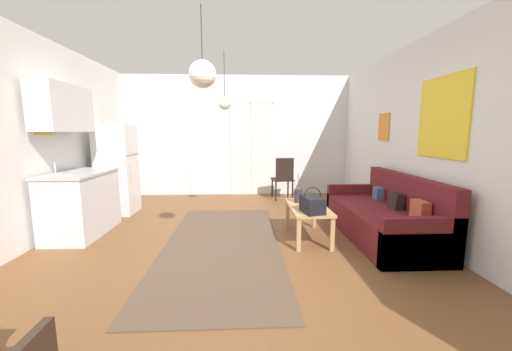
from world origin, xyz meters
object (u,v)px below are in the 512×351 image
Objects in this scene: bamboo_vase at (298,195)px; handbag at (312,204)px; refrigerator at (117,169)px; couch at (386,218)px; pendant_lamp_near at (202,74)px; coffee_table at (308,211)px; pendant_lamp_far at (225,103)px; accent_chair at (283,177)px.

handbag is at bearing -81.76° from bamboo_vase.
bamboo_vase is 3.23m from refrigerator.
couch is 5.58× the size of handbag.
handbag is 0.23× the size of refrigerator.
refrigerator is (-2.98, 1.22, 0.24)m from bamboo_vase.
coffee_table is at bearing 29.03° from pendant_lamp_near.
refrigerator is 1.95× the size of pendant_lamp_near.
coffee_table is (-1.07, 0.01, 0.12)m from couch.
refrigerator reaches higher than bamboo_vase.
coffee_table is 2.67× the size of handbag.
pendant_lamp_far is at bearing 131.33° from handbag.
coffee_table is at bearing -40.13° from pendant_lamp_far.
coffee_table is 0.36m from handbag.
couch is 2.26× the size of accent_chair.
pendant_lamp_far is at bearing 42.79° from accent_chair.
coffee_table is 3.42m from refrigerator.
refrigerator is 2.27m from pendant_lamp_far.
accent_chair is (3.06, 0.89, -0.29)m from refrigerator.
pendant_lamp_far is (-1.13, -1.36, 1.38)m from accent_chair.
couch is at bearing -11.05° from bamboo_vase.
pendant_lamp_far is at bearing -13.77° from refrigerator.
accent_chair reaches higher than couch.
refrigerator is at bearing 130.08° from pendant_lamp_near.
handbag is at bearing 82.43° from accent_chair.
bamboo_vase is at bearing 80.31° from accent_chair.
couch is 4.91× the size of bamboo_vase.
handbag is at bearing 17.18° from pendant_lamp_near.
couch is 3.00m from pendant_lamp_near.
pendant_lamp_near is at bearing -141.79° from bamboo_vase.
pendant_lamp_far reaches higher than bamboo_vase.
handbag is 0.41× the size of accent_chair.
accent_chair is 2.25m from pendant_lamp_far.
pendant_lamp_far reaches higher than accent_chair.
coffee_table is 0.62× the size of refrigerator.
bamboo_vase is (-1.17, 0.23, 0.28)m from couch.
refrigerator is 1.75× the size of accent_chair.
coffee_table is at bearing -66.62° from bamboo_vase.
pendant_lamp_near is (1.80, -2.14, 1.23)m from refrigerator.
couch is at bearing 107.43° from accent_chair.
pendant_lamp_near reaches higher than refrigerator.
handbag is at bearing -48.67° from pendant_lamp_far.
pendant_lamp_near is (-2.34, -0.70, 1.74)m from couch.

